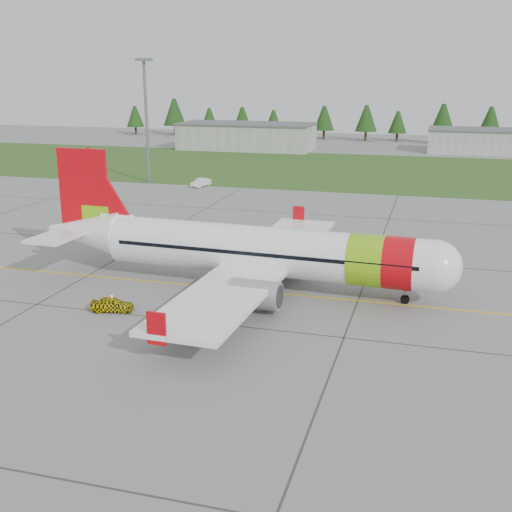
% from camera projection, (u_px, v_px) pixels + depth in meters
% --- Properties ---
extents(ground, '(320.00, 320.00, 0.00)m').
position_uv_depth(ground, '(211.00, 323.00, 48.09)').
color(ground, gray).
rests_on(ground, ground).
extents(aircraft, '(37.99, 34.97, 11.50)m').
position_uv_depth(aircraft, '(255.00, 251.00, 55.28)').
color(aircraft, white).
rests_on(aircraft, ground).
extents(follow_me_car, '(1.41, 1.57, 3.38)m').
position_uv_depth(follow_me_car, '(111.00, 291.00, 50.08)').
color(follow_me_car, '#F8EA0D').
rests_on(follow_me_car, ground).
extents(service_van, '(1.77, 1.72, 4.16)m').
position_uv_depth(service_van, '(200.00, 174.00, 105.31)').
color(service_van, silver).
rests_on(service_van, ground).
extents(grass_strip, '(320.00, 50.00, 0.03)m').
position_uv_depth(grass_strip, '(354.00, 170.00, 123.94)').
color(grass_strip, '#30561E').
rests_on(grass_strip, ground).
extents(taxi_guideline, '(120.00, 0.25, 0.02)m').
position_uv_depth(taxi_guideline, '(242.00, 290.00, 55.49)').
color(taxi_guideline, gold).
rests_on(taxi_guideline, ground).
extents(hangar_west, '(32.00, 14.00, 6.00)m').
position_uv_depth(hangar_west, '(247.00, 137.00, 156.88)').
color(hangar_west, '#A8A8A3').
rests_on(hangar_west, ground).
extents(hangar_east, '(24.00, 12.00, 5.20)m').
position_uv_depth(hangar_east, '(481.00, 142.00, 149.98)').
color(hangar_east, '#A8A8A3').
rests_on(hangar_east, ground).
extents(floodlight_mast, '(0.50, 0.50, 20.00)m').
position_uv_depth(floodlight_mast, '(147.00, 123.00, 107.37)').
color(floodlight_mast, slate).
rests_on(floodlight_mast, ground).
extents(treeline, '(160.00, 8.00, 10.00)m').
position_uv_depth(treeline, '(382.00, 123.00, 174.37)').
color(treeline, '#1C3F14').
rests_on(treeline, ground).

